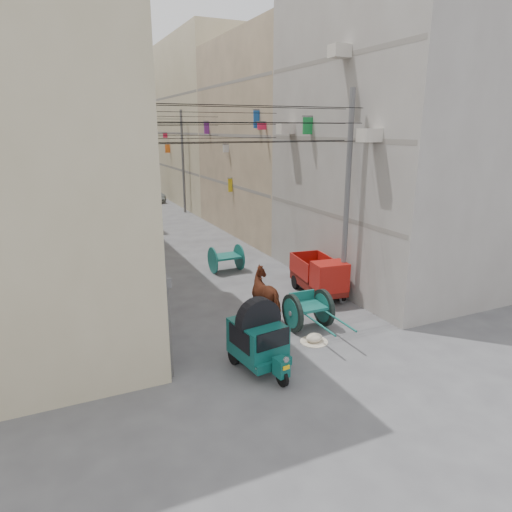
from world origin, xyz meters
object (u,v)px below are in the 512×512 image
auto_rickshaw (259,337)px  distant_car_grey (152,195)px  tonga_cart (308,310)px  horse (269,295)px  feed_sack (314,338)px  distant_car_white (141,213)px  second_cart (226,258)px  mini_truck (322,279)px  distant_car_green (110,185)px

auto_rickshaw → distant_car_grey: auto_rickshaw is taller
tonga_cart → distant_car_grey: bearing=88.3°
tonga_cart → horse: (-0.84, 1.33, 0.20)m
feed_sack → distant_car_white: size_ratio=0.14×
second_cart → distant_car_white: distant_car_white is taller
tonga_cart → mini_truck: (2.01, 2.32, 0.12)m
auto_rickshaw → second_cart: bearing=67.1°
distant_car_grey → distant_car_white: bearing=-116.6°
auto_rickshaw → tonga_cart: bearing=25.3°
mini_truck → second_cart: size_ratio=2.13×
tonga_cart → distant_car_white: (-1.57, 21.18, -0.02)m
auto_rickshaw → distant_car_grey: size_ratio=0.62×
second_cart → distant_car_green: bearing=90.7°
auto_rickshaw → second_cart: size_ratio=1.62×
distant_car_white → distant_car_grey: 9.50m
feed_sack → distant_car_white: bearing=93.1°
tonga_cart → mini_truck: bearing=49.7°
auto_rickshaw → distant_car_white: size_ratio=0.60×
tonga_cart → second_cart: 7.20m
feed_sack → distant_car_white: 22.22m
distant_car_green → distant_car_white: bearing=76.8°
second_cart → feed_sack: (-0.13, -8.19, -0.53)m
second_cart → distant_car_grey: 23.12m
distant_car_grey → distant_car_green: size_ratio=0.82×
horse → distant_car_green: (-0.46, 38.02, -0.21)m
tonga_cart → distant_car_green: bearing=92.5°
second_cart → distant_car_grey: (1.43, 23.07, -0.05)m
feed_sack → distant_car_green: distant_car_green is taller
auto_rickshaw → feed_sack: size_ratio=4.20×
distant_car_grey → auto_rickshaw: bearing=-106.6°
auto_rickshaw → distant_car_green: auto_rickshaw is taller
distant_car_grey → second_cart: bearing=-103.2°
mini_truck → distant_car_white: size_ratio=0.80×
mini_truck → distant_car_white: 19.20m
feed_sack → tonga_cart: bearing=70.1°
mini_truck → distant_car_grey: size_ratio=0.82×
second_cart → mini_truck: bearing=-66.6°
feed_sack → distant_car_white: distant_car_white is taller
mini_truck → horse: horse is taller
tonga_cart → feed_sack: 1.19m
auto_rickshaw → horse: horse is taller
mini_truck → distant_car_green: (-3.31, 37.04, -0.13)m
mini_truck → distant_car_green: size_ratio=0.67×
auto_rickshaw → mini_truck: mini_truck is taller
feed_sack → distant_car_grey: 31.31m
mini_truck → feed_sack: mini_truck is taller
horse → distant_car_green: horse is taller
auto_rickshaw → mini_truck: 6.19m
feed_sack → horse: 2.49m
horse → second_cart: bearing=-101.8°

